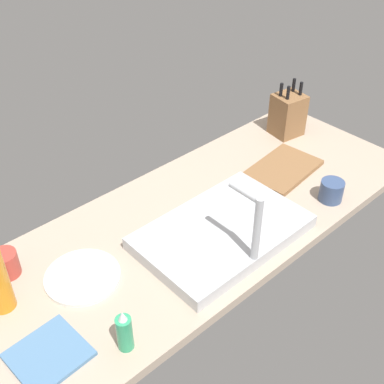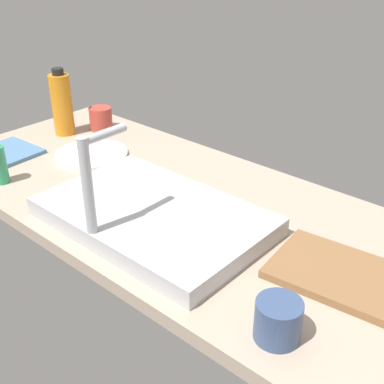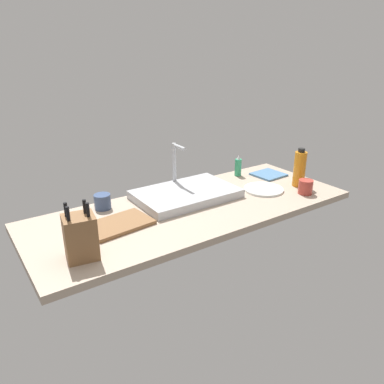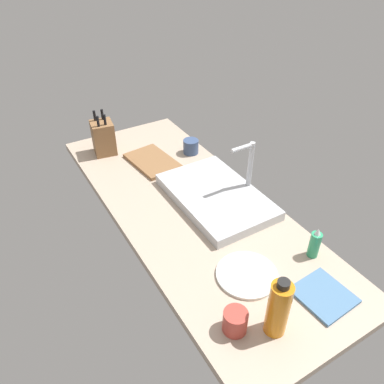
{
  "view_description": "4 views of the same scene",
  "coord_description": "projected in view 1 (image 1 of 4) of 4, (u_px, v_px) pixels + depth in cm",
  "views": [
    {
      "loc": [
        92.5,
        95.31,
        115.75
      ],
      "look_at": [
        2.17,
        -3.53,
        13.13
      ],
      "focal_mm": 46.5,
      "sensor_mm": 36.0,
      "label": 1
    },
    {
      "loc": [
        -72.68,
        83.78,
        68.91
      ],
      "look_at": [
        -0.14,
        1.58,
        9.39
      ],
      "focal_mm": 46.44,
      "sensor_mm": 36.0,
      "label": 2
    },
    {
      "loc": [
        -102.68,
        -149.13,
        83.39
      ],
      "look_at": [
        -1.47,
        -0.49,
        12.16
      ],
      "focal_mm": 35.23,
      "sensor_mm": 36.0,
      "label": 3
    },
    {
      "loc": [
        117.46,
        -69.12,
        111.73
      ],
      "look_at": [
        -0.45,
        1.22,
        10.12
      ],
      "focal_mm": 35.35,
      "sensor_mm": 36.0,
      "label": 4
    }
  ],
  "objects": [
    {
      "name": "dinner_plate",
      "position": [
        83.0,
        277.0,
        1.5
      ],
      "size": [
        22.97,
        22.97,
        1.2
      ],
      "primitive_type": "cylinder",
      "color": "silver",
      "rests_on": "countertop_slab"
    },
    {
      "name": "countertop_slab",
      "position": [
        203.0,
        220.0,
        1.75
      ],
      "size": [
        171.97,
        66.98,
        3.5
      ],
      "primitive_type": "cube",
      "color": "tan",
      "rests_on": "ground"
    },
    {
      "name": "dish_towel",
      "position": [
        49.0,
        355.0,
        1.29
      ],
      "size": [
        19.29,
        18.51,
        1.2
      ],
      "primitive_type": "cube",
      "rotation": [
        0.0,
        0.0,
        0.06
      ],
      "color": "teal",
      "rests_on": "countertop_slab"
    },
    {
      "name": "soap_bottle",
      "position": [
        125.0,
        332.0,
        1.28
      ],
      "size": [
        4.29,
        4.29,
        13.8
      ],
      "color": "#2D9966",
      "rests_on": "countertop_slab"
    },
    {
      "name": "knife_block",
      "position": [
        288.0,
        114.0,
        2.13
      ],
      "size": [
        13.78,
        13.09,
        23.81
      ],
      "rotation": [
        0.0,
        0.0,
        -0.16
      ],
      "color": "brown",
      "rests_on": "countertop_slab"
    },
    {
      "name": "ceramic_cup",
      "position": [
        5.0,
        264.0,
        1.5
      ],
      "size": [
        8.02,
        8.02,
        8.14
      ],
      "primitive_type": "cylinder",
      "color": "#B23D33",
      "rests_on": "countertop_slab"
    },
    {
      "name": "coffee_mug",
      "position": [
        331.0,
        191.0,
        1.79
      ],
      "size": [
        8.49,
        8.49,
        7.82
      ],
      "primitive_type": "cylinder",
      "color": "#384C75",
      "rests_on": "countertop_slab"
    },
    {
      "name": "cutting_board",
      "position": [
        283.0,
        169.0,
        1.95
      ],
      "size": [
        31.65,
        22.63,
        1.8
      ],
      "primitive_type": "cube",
      "rotation": [
        0.0,
        0.0,
        0.11
      ],
      "color": "brown",
      "rests_on": "countertop_slab"
    },
    {
      "name": "sink_basin",
      "position": [
        222.0,
        232.0,
        1.63
      ],
      "size": [
        54.95,
        35.3,
        4.61
      ],
      "primitive_type": "cube",
      "color": "#B7BABF",
      "rests_on": "countertop_slab"
    },
    {
      "name": "faucet",
      "position": [
        254.0,
        228.0,
        1.45
      ],
      "size": [
        5.5,
        12.47,
        27.25
      ],
      "color": "#B7BABF",
      "rests_on": "countertop_slab"
    }
  ]
}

